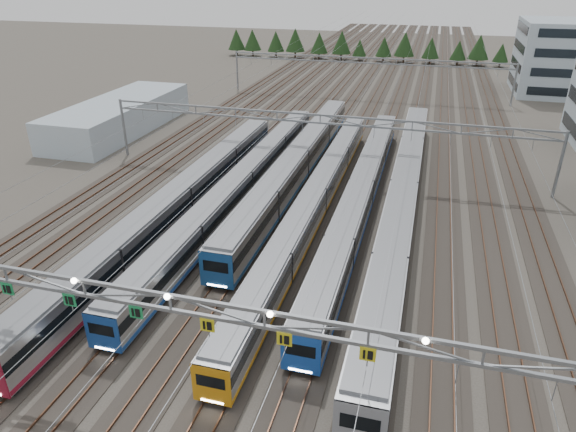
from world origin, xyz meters
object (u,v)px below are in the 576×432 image
(train_c, at_px, (297,163))
(west_shed, at_px, (120,116))
(depot_bldg_north, at_px, (575,58))
(train_b, at_px, (242,184))
(train_a, at_px, (179,202))
(train_e, at_px, (361,193))
(train_f, at_px, (403,196))
(gantry_near, at_px, (169,307))
(gantry_far, at_px, (368,65))
(train_d, at_px, (315,200))
(gantry_mid, at_px, (320,126))

(train_c, distance_m, west_shed, 35.75)
(depot_bldg_north, bearing_deg, train_b, -124.18)
(train_a, relative_size, train_c, 1.00)
(train_b, distance_m, depot_bldg_north, 84.53)
(train_e, distance_m, train_f, 4.50)
(train_f, relative_size, gantry_near, 1.14)
(gantry_near, bearing_deg, train_b, 102.68)
(train_c, height_order, train_f, train_f)
(train_c, xyz_separation_m, gantry_far, (2.25, 47.51, 4.22))
(train_a, relative_size, train_b, 0.95)
(train_b, relative_size, train_f, 0.86)
(gantry_far, distance_m, west_shed, 49.59)
(train_c, distance_m, train_d, 10.87)
(train_c, distance_m, gantry_mid, 5.40)
(train_c, relative_size, gantry_near, 0.93)
(train_b, xyz_separation_m, gantry_near, (6.70, -29.79, 5.12))
(train_c, relative_size, train_e, 0.97)
(train_b, xyz_separation_m, depot_bldg_north, (47.40, 69.79, 5.30))
(train_f, relative_size, west_shed, 2.13)
(train_d, xyz_separation_m, train_f, (9.00, 3.01, 0.29))
(train_d, distance_m, train_f, 9.49)
(train_a, bearing_deg, gantry_mid, 56.63)
(train_c, relative_size, gantry_far, 0.93)
(train_a, bearing_deg, train_d, 19.13)
(train_a, relative_size, train_d, 0.94)
(gantry_mid, bearing_deg, train_f, -39.86)
(train_b, relative_size, gantry_near, 0.98)
(train_b, height_order, gantry_far, gantry_far)
(train_b, bearing_deg, train_f, 2.97)
(gantry_near, relative_size, gantry_mid, 1.00)
(train_d, bearing_deg, train_c, 114.46)
(gantry_mid, bearing_deg, train_c, -131.90)
(gantry_mid, height_order, west_shed, gantry_mid)
(train_c, bearing_deg, depot_bldg_north, 55.31)
(gantry_mid, relative_size, depot_bldg_north, 2.56)
(train_b, height_order, train_d, train_b)
(train_e, xyz_separation_m, train_f, (4.50, -0.05, 0.18))
(gantry_near, bearing_deg, train_c, 93.35)
(train_e, distance_m, west_shed, 46.73)
(gantry_near, bearing_deg, train_f, 69.81)
(train_a, xyz_separation_m, train_c, (9.00, 14.57, 0.04))
(train_c, bearing_deg, train_a, -121.70)
(train_c, bearing_deg, train_d, -65.54)
(train_d, bearing_deg, train_b, 167.03)
(train_d, xyz_separation_m, gantry_mid, (-2.25, 12.40, 4.49))
(train_a, bearing_deg, west_shed, 131.22)
(train_b, xyz_separation_m, gantry_mid, (6.75, 10.33, 4.43))
(train_b, relative_size, train_c, 1.05)
(train_a, bearing_deg, gantry_far, 79.73)
(train_f, bearing_deg, train_c, 152.98)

